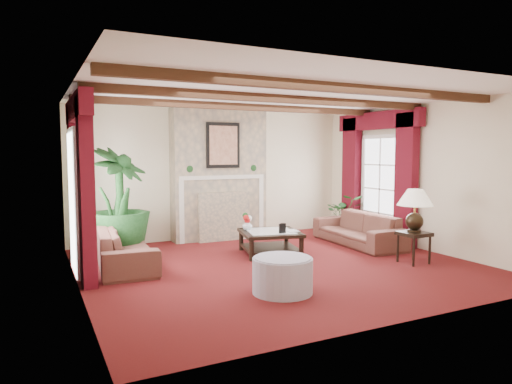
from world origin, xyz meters
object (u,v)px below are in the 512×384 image
sofa_left (125,240)px  sofa_right (358,224)px  potted_palm (119,225)px  side_table (414,247)px  ottoman (282,275)px  coffee_table (270,243)px

sofa_left → sofa_right: size_ratio=1.00×
sofa_left → potted_palm: size_ratio=1.01×
sofa_right → side_table: (-0.15, -1.60, -0.15)m
ottoman → potted_palm: bearing=115.6°
sofa_left → side_table: size_ratio=4.15×
coffee_table → ottoman: (-0.92, -2.06, 0.02)m
sofa_right → potted_palm: 4.51m
sofa_right → side_table: sofa_right is taller
coffee_table → side_table: bearing=-29.0°
potted_palm → ottoman: size_ratio=2.69×
sofa_left → coffee_table: bearing=-91.9°
coffee_table → ottoman: 2.25m
coffee_table → ottoman: size_ratio=1.28×
sofa_left → coffee_table: size_ratio=2.13×
ottoman → coffee_table: bearing=65.9°
ottoman → sofa_left: bearing=123.4°
sofa_left → ottoman: 2.82m
sofa_right → side_table: 1.62m
potted_palm → coffee_table: bearing=-24.0°
coffee_table → side_table: 2.42m
coffee_table → side_table: (1.80, -1.62, 0.05)m
side_table → ottoman: bearing=-171.0°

